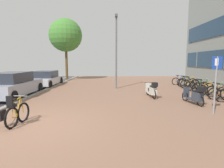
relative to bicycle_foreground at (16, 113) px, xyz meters
The scene contains 19 objects.
ground 2.19m from the bicycle_foreground, ahead, with size 21.00×40.00×0.13m.
bicycle_foreground is the anchor object (origin of this frame).
bicycle_rack_01 10.09m from the bicycle_foreground, 23.28° to the left, with size 1.36×0.48×1.01m.
bicycle_rack_02 10.59m from the bicycle_foreground, 26.24° to the left, with size 1.23×0.63×0.97m.
bicycle_rack_03 10.71m from the bicycle_foreground, 30.13° to the left, with size 1.26×0.48×0.93m.
bicycle_rack_04 11.14m from the bicycle_foreground, 33.02° to the left, with size 1.43×0.48×1.03m.
bicycle_rack_05 11.52m from the bicycle_foreground, 35.94° to the left, with size 1.30×0.51×0.95m.
bicycle_rack_06 12.03m from the bicycle_foreground, 38.30° to the left, with size 1.25×0.59×0.94m.
bicycle_rack_07 12.41m from the bicycle_foreground, 41.06° to the left, with size 1.45×0.48×1.03m.
bicycle_rack_08 12.87m from the bicycle_foreground, 43.39° to the left, with size 1.21×0.61×0.95m.
bicycle_rack_09 13.47m from the bicycle_foreground, 45.06° to the left, with size 1.34×0.48×0.97m.
bicycle_rack_10 13.82m from the bicycle_foreground, 47.77° to the left, with size 1.20×0.64×0.96m.
scooter_near 7.24m from the bicycle_foreground, 39.49° to the left, with size 0.53×1.86×0.98m.
scooter_mid 7.91m from the bicycle_foreground, 21.61° to the left, with size 0.66×1.74×0.98m.
parked_car_near 5.71m from the bicycle_foreground, 119.07° to the left, with size 1.97×4.44×1.48m.
parked_car_far 10.23m from the bicycle_foreground, 104.54° to the left, with size 1.93×4.14×1.30m.
parking_sign 7.54m from the bicycle_foreground, ahead, with size 0.40×0.07×2.32m.
lamp_post 9.38m from the bicycle_foreground, 66.65° to the left, with size 0.20×0.52×5.63m.
street_tree 15.39m from the bicycle_foreground, 97.42° to the left, with size 3.62×3.62×6.80m.
Camera 1 is at (2.52, -5.78, 2.13)m, focal length 28.93 mm.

